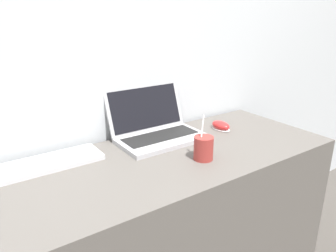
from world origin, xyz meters
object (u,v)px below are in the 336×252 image
(drink_cup, at_px, (204,148))
(external_keyboard, at_px, (41,165))
(laptop, at_px, (156,126))
(computer_mouse, at_px, (221,126))

(drink_cup, height_order, external_keyboard, drink_cup)
(laptop, height_order, computer_mouse, laptop)
(drink_cup, bearing_deg, computer_mouse, 35.97)
(laptop, distance_m, drink_cup, 0.30)
(drink_cup, distance_m, external_keyboard, 0.62)
(laptop, distance_m, external_keyboard, 0.52)
(laptop, xyz_separation_m, computer_mouse, (0.33, -0.08, -0.04))
(computer_mouse, xyz_separation_m, external_keyboard, (-0.84, 0.07, -0.01))
(external_keyboard, bearing_deg, laptop, 1.22)
(laptop, relative_size, computer_mouse, 3.51)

